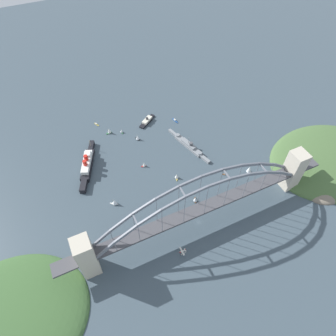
# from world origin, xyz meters

# --- Properties ---
(ground_plane) EXTENTS (1400.00, 1400.00, 0.00)m
(ground_plane) POSITION_xyz_m (0.00, 0.00, 0.00)
(ground_plane) COLOR #3D4C56
(harbor_arch_bridge) EXTENTS (309.47, 18.40, 76.44)m
(harbor_arch_bridge) POSITION_xyz_m (0.00, 0.00, 29.87)
(harbor_arch_bridge) COLOR beige
(harbor_arch_bridge) RESTS_ON ground
(headland_west_shore) EXTENTS (150.93, 127.33, 20.71)m
(headland_west_shore) POSITION_xyz_m (-208.33, -18.08, 0.00)
(headland_west_shore) COLOR #3D6033
(headland_west_shore) RESTS_ON ground
(headland_east_shore) EXTENTS (163.95, 129.88, 26.85)m
(headland_east_shore) POSITION_xyz_m (197.19, 4.90, 0.00)
(headland_east_shore) COLOR #476638
(headland_east_shore) RESTS_ON ground
(ocean_liner) EXTENTS (40.45, 79.66, 19.25)m
(ocean_liner) POSITION_xyz_m (-89.58, 131.77, 5.61)
(ocean_liner) COLOR black
(ocean_liner) RESTS_ON ground
(naval_cruiser) EXTENTS (23.98, 79.38, 16.43)m
(naval_cruiser) POSITION_xyz_m (44.86, 108.50, 2.79)
(naval_cruiser) COLOR gray
(naval_cruiser) RESTS_ON ground
(harbor_ferry_steamer) EXTENTS (30.69, 24.41, 7.91)m
(harbor_ferry_steamer) POSITION_xyz_m (13.14, 179.62, 2.42)
(harbor_ferry_steamer) COLOR black
(harbor_ferry_steamer) RESTS_ON ground
(seaplane_taxiing_near_bridge) EXTENTS (6.91, 9.85, 5.23)m
(seaplane_taxiing_near_bridge) POSITION_xyz_m (-32.83, -23.98, 2.27)
(seaplane_taxiing_near_bridge) COLOR #B7B7B2
(seaplane_taxiing_near_bridge) RESTS_ON ground
(small_boat_0) EXTENTS (5.89, 7.99, 8.66)m
(small_boat_0) POSITION_xyz_m (5.54, 66.67, 4.01)
(small_boat_0) COLOR gold
(small_boat_0) RESTS_ON ground
(small_boat_1) EXTENTS (5.86, 8.39, 8.65)m
(small_boat_1) POSITION_xyz_m (-12.99, 151.30, 4.01)
(small_boat_1) COLOR black
(small_boat_1) RESTS_ON ground
(small_boat_2) EXTENTS (8.75, 7.45, 10.24)m
(small_boat_2) POSITION_xyz_m (-76.77, 63.05, 4.72)
(small_boat_2) COLOR silver
(small_boat_2) RESTS_ON ground
(small_boat_3) EXTENTS (3.93, 6.51, 6.26)m
(small_boat_3) POSITION_xyz_m (-28.46, 174.59, 2.95)
(small_boat_3) COLOR #2D6B3D
(small_boat_3) RESTS_ON ground
(small_boat_4) EXTENTS (8.39, 5.03, 9.90)m
(small_boat_4) POSITION_xyz_m (-44.45, 180.82, 4.55)
(small_boat_4) COLOR #2D6B3D
(small_boat_4) RESTS_ON ground
(small_boat_5) EXTENTS (9.95, 8.66, 11.84)m
(small_boat_5) POSITION_xyz_m (92.44, 36.03, 5.49)
(small_boat_5) COLOR silver
(small_boat_5) RESTS_ON ground
(small_boat_6) EXTENTS (5.88, 7.59, 7.78)m
(small_boat_6) POSITION_xyz_m (9.98, 26.49, 3.61)
(small_boat_6) COLOR brown
(small_boat_6) RESTS_ON ground
(small_boat_7) EXTENTS (4.86, 8.84, 2.26)m
(small_boat_7) POSITION_xyz_m (-56.06, 206.33, 0.79)
(small_boat_7) COLOR gold
(small_boat_7) RESTS_ON ground
(small_boat_8) EXTENTS (7.02, 4.28, 7.36)m
(small_boat_8) POSITION_xyz_m (-23.60, 102.06, 3.40)
(small_boat_8) COLOR #B2231E
(small_boat_8) RESTS_ON ground
(small_boat_9) EXTENTS (3.66, 11.94, 2.57)m
(small_boat_9) POSITION_xyz_m (51.53, 164.24, 0.92)
(small_boat_9) COLOR #234C8C
(small_boat_9) RESTS_ON ground
(small_boat_10) EXTENTS (7.27, 5.12, 2.26)m
(small_boat_10) POSITION_xyz_m (63.70, 45.04, 0.79)
(small_boat_10) COLOR brown
(small_boat_10) RESTS_ON ground
(channel_marker_buoy) EXTENTS (2.20, 2.20, 2.75)m
(channel_marker_buoy) POSITION_xyz_m (-43.80, 29.98, 1.12)
(channel_marker_buoy) COLOR red
(channel_marker_buoy) RESTS_ON ground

